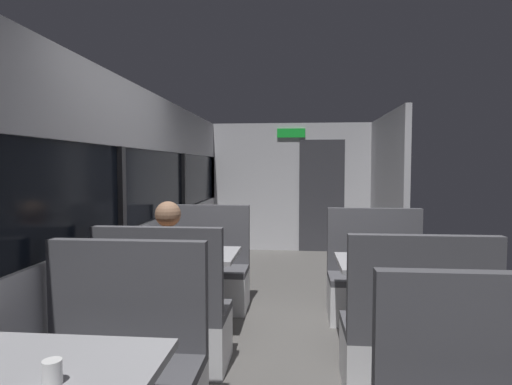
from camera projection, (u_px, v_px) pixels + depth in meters
name	position (u px, v px, depth m)	size (l,w,h in m)	color
ground_plane	(285.00, 345.00, 3.72)	(3.30, 9.20, 0.02)	#514F4C
carriage_window_panel_left	(119.00, 214.00, 3.78)	(0.09, 8.48, 2.30)	#B2B2B7
carriage_end_bulkhead	(294.00, 188.00, 7.81)	(2.90, 0.11, 2.30)	#B2B2B7
carriage_aisle_panel_right	(387.00, 191.00, 6.50)	(0.08, 2.40, 2.30)	#B2B2B7
bench_near_window_facing_entry	(117.00, 383.00, 2.40)	(0.95, 0.50, 1.10)	silver
dining_table_mid_window	(188.00, 263.00, 3.96)	(0.90, 0.70, 0.74)	#9E9EA3
bench_mid_window_facing_end	(165.00, 325.00, 3.28)	(0.95, 0.50, 1.10)	silver
bench_mid_window_facing_entry	(204.00, 277.00, 4.67)	(0.95, 0.50, 1.10)	silver
dining_table_rear_aisle	(393.00, 273.00, 3.59)	(0.90, 0.70, 0.74)	#9E9EA3
bench_rear_aisle_facing_end	(415.00, 344.00, 2.92)	(0.95, 0.50, 1.10)	silver
bench_rear_aisle_facing_entry	(376.00, 287.00, 4.31)	(0.95, 0.50, 1.10)	silver
seated_passenger	(168.00, 295.00, 3.34)	(0.47, 0.55, 1.26)	#26262D
coffee_cup_primary	(52.00, 372.00, 1.56)	(0.07, 0.07, 0.09)	white
coffee_cup_secondary	(417.00, 255.00, 3.63)	(0.07, 0.07, 0.09)	white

